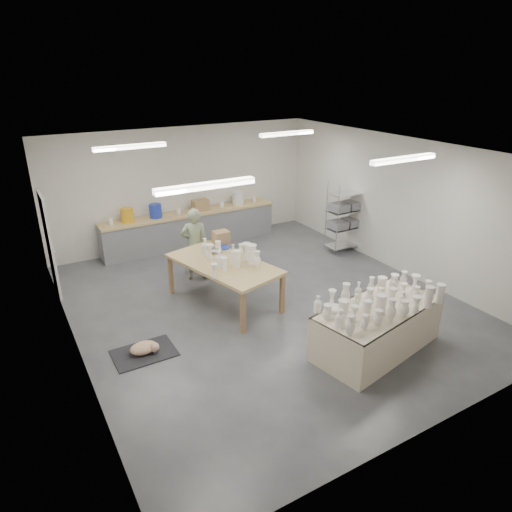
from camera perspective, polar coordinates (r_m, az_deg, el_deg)
room at (r=8.37m, az=0.12°, el=6.60°), size 8.00×8.02×3.00m
back_counter at (r=11.98m, az=-8.18°, el=3.56°), size 4.60×0.60×1.24m
wire_shelf at (r=11.59m, az=11.07°, el=4.95°), size 0.88×0.48×1.80m
drying_table at (r=7.81m, az=14.87°, el=-8.44°), size 2.39×1.48×1.16m
work_table at (r=8.90m, az=-3.84°, el=-0.49°), size 1.70×2.53×1.24m
rug at (r=7.89m, az=-13.80°, el=-11.69°), size 1.00×0.70×0.02m
cat at (r=7.83m, az=-13.69°, el=-11.06°), size 0.51×0.42×0.19m
potter at (r=9.94m, az=-7.65°, el=1.47°), size 0.68×0.55×1.62m
red_stool at (r=10.35m, az=-8.10°, el=-0.59°), size 0.44×0.44×0.35m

